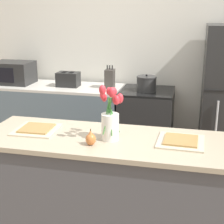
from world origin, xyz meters
name	(u,v)px	position (x,y,z in m)	size (l,w,h in m)	color
back_wall	(144,48)	(0.00, 2.00, 1.35)	(5.20, 0.08, 2.70)	silver
kitchen_island	(104,195)	(0.00, 0.00, 0.46)	(1.80, 0.66, 0.93)	#4C4C51
back_counter	(55,121)	(-1.06, 1.60, 0.46)	(1.68, 0.60, 0.91)	slate
stove_range	(146,128)	(0.10, 1.60, 0.46)	(0.60, 0.61, 0.91)	black
flower_vase	(110,119)	(0.05, -0.02, 1.08)	(0.16, 0.20, 0.41)	silver
pear_figurine	(91,139)	(-0.06, -0.15, 0.97)	(0.07, 0.07, 0.12)	#C66B33
plate_setting_left	(37,129)	(-0.54, 0.04, 0.94)	(0.33, 0.33, 0.02)	beige
plate_setting_right	(181,141)	(0.54, 0.04, 0.94)	(0.33, 0.33, 0.02)	beige
toaster	(68,79)	(-0.85, 1.59, 1.00)	(0.28, 0.18, 0.17)	black
cooking_pot	(146,84)	(0.09, 1.55, 1.00)	(0.23, 0.23, 0.19)	#2D2D2D
microwave	(13,73)	(-1.58, 1.60, 1.05)	(0.48, 0.37, 0.27)	black
knife_block	(110,79)	(-0.35, 1.61, 1.03)	(0.10, 0.14, 0.27)	#3D3833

